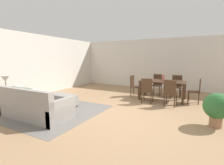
{
  "coord_description": "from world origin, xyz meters",
  "views": [
    {
      "loc": [
        1.9,
        -4.05,
        1.62
      ],
      "look_at": [
        -0.6,
        0.67,
        0.84
      ],
      "focal_mm": 26.07,
      "sensor_mm": 36.0,
      "label": 1
    }
  ],
  "objects_px": {
    "couch": "(34,107)",
    "side_table": "(7,96)",
    "table_lamp": "(5,79)",
    "dining_chair_far_left": "(157,83)",
    "dining_chair_head_west": "(134,85)",
    "dining_chair_far_right": "(177,85)",
    "potted_plant": "(217,107)",
    "dining_chair_head_east": "(197,89)",
    "vase_centerpiece": "(163,78)",
    "dining_chair_near_left": "(147,89)",
    "ottoman_table": "(63,99)",
    "dining_chair_near_right": "(170,92)",
    "dining_table": "(163,83)"
  },
  "relations": [
    {
      "from": "dining_chair_near_right",
      "to": "dining_chair_far_right",
      "type": "bearing_deg",
      "value": 89.53
    },
    {
      "from": "side_table",
      "to": "potted_plant",
      "type": "xyz_separation_m",
      "value": [
        5.78,
        1.53,
        0.04
      ]
    },
    {
      "from": "side_table",
      "to": "dining_chair_head_west",
      "type": "bearing_deg",
      "value": 51.68
    },
    {
      "from": "dining_chair_far_left",
      "to": "table_lamp",
      "type": "bearing_deg",
      "value": -129.03
    },
    {
      "from": "ottoman_table",
      "to": "dining_chair_near_left",
      "type": "height_order",
      "value": "dining_chair_near_left"
    },
    {
      "from": "dining_chair_head_west",
      "to": "potted_plant",
      "type": "xyz_separation_m",
      "value": [
        2.85,
        -2.16,
        -0.03
      ]
    },
    {
      "from": "dining_chair_near_right",
      "to": "couch",
      "type": "bearing_deg",
      "value": -137.97
    },
    {
      "from": "dining_chair_far_left",
      "to": "dining_chair_head_west",
      "type": "height_order",
      "value": "same"
    },
    {
      "from": "couch",
      "to": "dining_chair_near_left",
      "type": "xyz_separation_m",
      "value": [
        2.37,
        2.93,
        0.22
      ]
    },
    {
      "from": "dining_chair_head_east",
      "to": "vase_centerpiece",
      "type": "relative_size",
      "value": 3.95
    },
    {
      "from": "dining_table",
      "to": "dining_chair_near_right",
      "type": "relative_size",
      "value": 1.86
    },
    {
      "from": "dining_chair_far_left",
      "to": "dining_chair_head_east",
      "type": "xyz_separation_m",
      "value": [
        1.62,
        -0.88,
        0.0
      ]
    },
    {
      "from": "table_lamp",
      "to": "dining_table",
      "type": "relative_size",
      "value": 0.31
    },
    {
      "from": "dining_table",
      "to": "dining_chair_near_left",
      "type": "bearing_deg",
      "value": -115.75
    },
    {
      "from": "ottoman_table",
      "to": "dining_chair_far_right",
      "type": "xyz_separation_m",
      "value": [
        3.29,
        3.4,
        0.28
      ]
    },
    {
      "from": "dining_chair_near_right",
      "to": "dining_chair_head_west",
      "type": "bearing_deg",
      "value": 151.47
    },
    {
      "from": "dining_chair_far_right",
      "to": "side_table",
      "type": "bearing_deg",
      "value": -135.2
    },
    {
      "from": "dining_chair_near_right",
      "to": "vase_centerpiece",
      "type": "height_order",
      "value": "vase_centerpiece"
    },
    {
      "from": "dining_chair_head_east",
      "to": "dining_chair_far_right",
      "type": "bearing_deg",
      "value": 133.35
    },
    {
      "from": "ottoman_table",
      "to": "dining_chair_far_right",
      "type": "relative_size",
      "value": 1.12
    },
    {
      "from": "couch",
      "to": "potted_plant",
      "type": "xyz_separation_m",
      "value": [
        4.42,
        1.58,
        0.19
      ]
    },
    {
      "from": "ottoman_table",
      "to": "side_table",
      "type": "height_order",
      "value": "side_table"
    },
    {
      "from": "couch",
      "to": "side_table",
      "type": "bearing_deg",
      "value": 177.85
    },
    {
      "from": "potted_plant",
      "to": "vase_centerpiece",
      "type": "bearing_deg",
      "value": 127.06
    },
    {
      "from": "dining_chair_far_left",
      "to": "potted_plant",
      "type": "height_order",
      "value": "dining_chair_far_left"
    },
    {
      "from": "side_table",
      "to": "dining_chair_far_left",
      "type": "distance_m",
      "value": 5.9
    },
    {
      "from": "dining_chair_head_east",
      "to": "dining_chair_head_west",
      "type": "height_order",
      "value": "same"
    },
    {
      "from": "couch",
      "to": "ottoman_table",
      "type": "height_order",
      "value": "couch"
    },
    {
      "from": "vase_centerpiece",
      "to": "potted_plant",
      "type": "relative_size",
      "value": 0.28
    },
    {
      "from": "couch",
      "to": "dining_chair_head_east",
      "type": "xyz_separation_m",
      "value": [
        3.98,
        3.75,
        0.22
      ]
    },
    {
      "from": "dining_chair_far_left",
      "to": "dining_chair_near_left",
      "type": "bearing_deg",
      "value": -89.7
    },
    {
      "from": "vase_centerpiece",
      "to": "couch",
      "type": "bearing_deg",
      "value": -126.32
    },
    {
      "from": "dining_table",
      "to": "dining_chair_far_right",
      "type": "distance_m",
      "value": 0.95
    },
    {
      "from": "couch",
      "to": "table_lamp",
      "type": "relative_size",
      "value": 4.04
    },
    {
      "from": "ottoman_table",
      "to": "dining_table",
      "type": "relative_size",
      "value": 0.6
    },
    {
      "from": "table_lamp",
      "to": "dining_chair_head_east",
      "type": "bearing_deg",
      "value": 34.72
    },
    {
      "from": "dining_table",
      "to": "dining_chair_head_east",
      "type": "distance_m",
      "value": 1.23
    },
    {
      "from": "couch",
      "to": "table_lamp",
      "type": "xyz_separation_m",
      "value": [
        -1.35,
        0.05,
        0.68
      ]
    },
    {
      "from": "dining_table",
      "to": "dining_chair_far_left",
      "type": "xyz_separation_m",
      "value": [
        -0.4,
        0.88,
        -0.15
      ]
    },
    {
      "from": "couch",
      "to": "dining_chair_near_left",
      "type": "relative_size",
      "value": 2.3
    },
    {
      "from": "dining_chair_near_left",
      "to": "dining_chair_near_right",
      "type": "bearing_deg",
      "value": -4.06
    },
    {
      "from": "dining_chair_near_left",
      "to": "side_table",
      "type": "bearing_deg",
      "value": -142.29
    },
    {
      "from": "couch",
      "to": "dining_chair_far_right",
      "type": "distance_m",
      "value": 5.58
    },
    {
      "from": "dining_chair_far_left",
      "to": "dining_chair_head_west",
      "type": "bearing_deg",
      "value": -131.85
    },
    {
      "from": "potted_plant",
      "to": "dining_chair_far_right",
      "type": "bearing_deg",
      "value": 112.29
    },
    {
      "from": "ottoman_table",
      "to": "dining_chair_far_left",
      "type": "bearing_deg",
      "value": 54.72
    },
    {
      "from": "vase_centerpiece",
      "to": "potted_plant",
      "type": "distance_m",
      "value": 2.77
    },
    {
      "from": "couch",
      "to": "potted_plant",
      "type": "height_order",
      "value": "couch"
    },
    {
      "from": "dining_chair_near_right",
      "to": "vase_centerpiece",
      "type": "bearing_deg",
      "value": 114.58
    },
    {
      "from": "dining_chair_far_right",
      "to": "dining_chair_head_west",
      "type": "height_order",
      "value": "same"
    }
  ]
}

